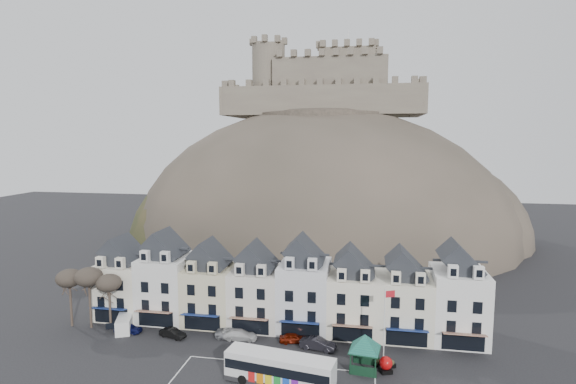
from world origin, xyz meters
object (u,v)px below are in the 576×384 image
object	(u,v)px
car_black	(173,333)
car_silver	(232,333)
car_maroon	(293,338)
white_van	(124,324)
car_charcoal	(318,344)
bus	(280,368)
flagpole	(385,321)
car_navy	(128,328)
red_buoy	(386,364)
bus_shelter	(365,342)
car_white	(240,335)

from	to	relation	value
car_black	car_silver	bearing A→B (deg)	-64.76
car_silver	car_maroon	xyz separation A→B (m)	(8.26, 0.08, 0.01)
white_van	car_maroon	world-z (taller)	white_van
white_van	car_charcoal	world-z (taller)	white_van
bus	flagpole	distance (m)	13.47
car_navy	car_silver	bearing A→B (deg)	-88.96
bus	red_buoy	xyz separation A→B (m)	(11.35, 4.53, -0.91)
flagpole	car_black	size ratio (longest dim) A/B	2.46
red_buoy	car_charcoal	xyz separation A→B (m)	(-8.19, 4.15, -0.21)
bus_shelter	red_buoy	world-z (taller)	bus_shelter
bus_shelter	car_navy	size ratio (longest dim) A/B	1.78
flagpole	car_white	size ratio (longest dim) A/B	2.03
red_buoy	white_van	distance (m)	35.39
car_black	car_white	bearing A→B (deg)	-67.49
car_silver	car_white	bearing A→B (deg)	-103.74
car_navy	car_charcoal	xyz separation A→B (m)	(26.00, -0.33, 0.10)
car_charcoal	white_van	bearing A→B (deg)	97.48
car_black	car_maroon	world-z (taller)	car_maroon
car_white	car_charcoal	bearing A→B (deg)	-100.39
bus_shelter	red_buoy	distance (m)	3.36
bus	car_navy	size ratio (longest dim) A/B	3.26
red_buoy	car_charcoal	world-z (taller)	red_buoy
bus_shelter	car_white	distance (m)	17.21
car_silver	red_buoy	bearing A→B (deg)	-107.71
bus_shelter	car_silver	distance (m)	18.42
red_buoy	car_silver	bearing A→B (deg)	164.68
car_black	bus_shelter	bearing A→B (deg)	-83.25
bus_shelter	white_van	size ratio (longest dim) A/B	1.43
white_van	car_silver	distance (m)	15.25
red_buoy	car_maroon	size ratio (longest dim) A/B	0.51
white_van	car_white	bearing A→B (deg)	-21.35
red_buoy	car_maroon	world-z (taller)	red_buoy
car_silver	car_black	bearing A→B (deg)	96.92
red_buoy	car_charcoal	distance (m)	9.18
flagpole	car_navy	size ratio (longest dim) A/B	2.42
bus	car_white	bearing A→B (deg)	136.15
white_van	car_navy	distance (m)	1.06
white_van	car_silver	xyz separation A→B (m)	(15.24, 0.41, -0.38)
car_white	car_maroon	world-z (taller)	car_white
red_buoy	car_black	world-z (taller)	red_buoy
car_black	bus	bearing A→B (deg)	-102.22
bus_shelter	white_van	distance (m)	33.11
bus_shelter	car_charcoal	world-z (taller)	bus_shelter
red_buoy	car_black	xyz separation A→B (m)	(-27.57, 4.15, -0.34)
red_buoy	flagpole	world-z (taller)	flagpole
bus	red_buoy	size ratio (longest dim) A/B	6.58
white_van	car_white	world-z (taller)	white_van
car_navy	bus_shelter	bearing A→B (deg)	-100.60
car_maroon	car_charcoal	world-z (taller)	car_charcoal
white_van	car_white	distance (m)	16.45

